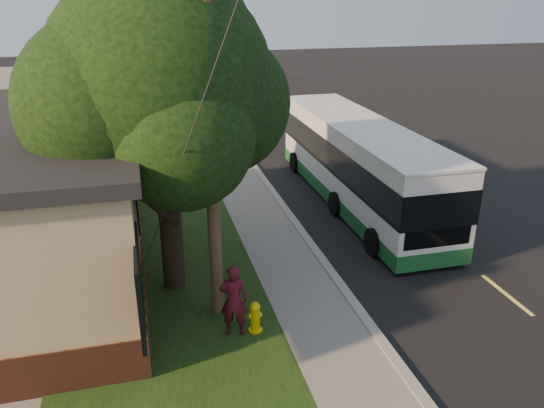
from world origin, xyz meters
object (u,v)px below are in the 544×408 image
(skateboarder, at_px, (234,300))
(distant_car, at_px, (243,88))
(bare_tree_near, at_px, (161,97))
(bare_tree_far, at_px, (159,69))
(utility_pole, at_px, (210,125))
(traffic_signal, at_px, (199,46))
(dumpster, at_px, (68,217))
(fire_hydrant, at_px, (255,317))
(leafy_tree, at_px, (161,88))
(transit_bus, at_px, (358,161))

(skateboarder, relative_size, distant_car, 0.35)
(bare_tree_near, xyz_separation_m, bare_tree_far, (0.50, 12.00, -0.15))
(utility_pole, distance_m, skateboarder, 3.83)
(traffic_signal, relative_size, skateboarder, 3.20)
(distant_car, bearing_deg, dumpster, -117.81)
(bare_tree_near, bearing_deg, fire_hydrant, -87.14)
(bare_tree_near, height_order, bare_tree_far, bare_tree_near)
(leafy_tree, relative_size, bare_tree_near, 1.81)
(traffic_signal, xyz_separation_m, dumpster, (-7.64, -27.60, -2.49))
(traffic_signal, height_order, transit_bus, traffic_signal)
(utility_pole, height_order, leafy_tree, utility_pole)
(leafy_tree, xyz_separation_m, distant_car, (6.74, 24.47, -4.33))
(bare_tree_near, distance_m, skateboarder, 18.02)
(bare_tree_near, xyz_separation_m, skateboarder, (0.43, -17.98, -1.22))
(transit_bus, bearing_deg, utility_pole, -135.69)
(leafy_tree, relative_size, skateboarder, 4.54)
(utility_pole, xyz_separation_m, transit_bus, (6.04, 5.90, -3.04))
(fire_hydrant, relative_size, dumpster, 0.50)
(leafy_tree, bearing_deg, distant_car, 74.60)
(bare_tree_far, distance_m, distant_car, 6.38)
(leafy_tree, relative_size, bare_tree_far, 1.94)
(fire_hydrant, height_order, distant_car, distant_car)
(utility_pole, bearing_deg, distant_car, 77.32)
(traffic_signal, bearing_deg, skateboarder, -96.00)
(distant_car, bearing_deg, utility_pole, -105.37)
(bare_tree_near, relative_size, transit_bus, 0.39)
(fire_hydrant, distance_m, traffic_signal, 34.25)
(leafy_tree, bearing_deg, fire_hydrant, -59.33)
(fire_hydrant, xyz_separation_m, distant_car, (5.17, 27.12, 0.40))
(leafy_tree, bearing_deg, bare_tree_near, 87.50)
(utility_pole, bearing_deg, bare_tree_near, 90.66)
(transit_bus, distance_m, skateboarder, 9.02)
(utility_pole, relative_size, skateboarder, 5.28)
(leafy_tree, bearing_deg, skateboarder, -67.30)
(leafy_tree, height_order, transit_bus, leafy_tree)
(fire_hydrant, distance_m, bare_tree_near, 18.10)
(skateboarder, bearing_deg, dumpster, -42.92)
(fire_hydrant, height_order, skateboarder, skateboarder)
(bare_tree_far, bearing_deg, dumpster, -99.95)
(bare_tree_far, xyz_separation_m, transit_bus, (5.73, -23.11, -0.41))
(skateboarder, bearing_deg, bare_tree_near, -74.10)
(skateboarder, xyz_separation_m, distant_car, (5.64, 27.09, -0.09))
(bare_tree_far, height_order, dumpster, bare_tree_far)
(traffic_signal, bearing_deg, bare_tree_near, -104.04)
(bare_tree_far, bearing_deg, leafy_tree, -92.45)
(utility_pole, bearing_deg, dumpster, 125.35)
(utility_pole, height_order, skateboarder, utility_pole)
(utility_pole, height_order, traffic_signal, utility_pole)
(leafy_tree, relative_size, traffic_signal, 1.42)
(utility_pole, bearing_deg, skateboarder, -76.52)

